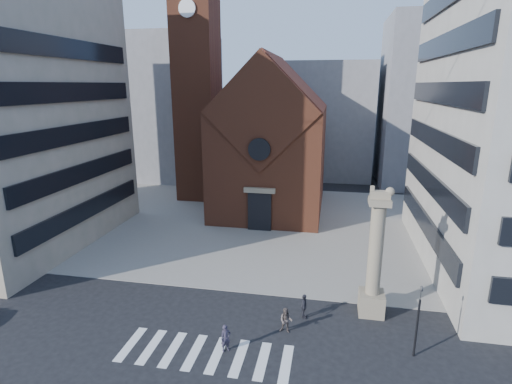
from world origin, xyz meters
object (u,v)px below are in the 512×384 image
Objects in this scene: scooter_0 at (209,219)px; pedestrian_2 at (304,306)px; lion_column at (375,265)px; pedestrian_1 at (286,320)px; traffic_light at (418,320)px; pedestrian_0 at (226,338)px.

pedestrian_2 is at bearing -69.86° from scooter_0.
lion_column reaches higher than pedestrian_1.
lion_column reaches higher than traffic_light.
pedestrian_0 is 21.76m from scooter_0.
lion_column is at bearing -58.35° from scooter_0.
traffic_light is 6.97m from pedestrian_2.
traffic_light is at bearing -63.54° from lion_column.
lion_column is 4.62m from traffic_light.
pedestrian_2 is (-4.31, -1.40, -2.62)m from lion_column.
traffic_light reaches higher than scooter_0.
traffic_light reaches higher than pedestrian_0.
pedestrian_2 is at bearing -162.07° from lion_column.
pedestrian_2 is (0.95, 1.74, 0.03)m from pedestrian_1.
traffic_light is 2.36× the size of scooter_0.
pedestrian_0 is 1.00× the size of pedestrian_1.
lion_column is at bearing 36.25° from pedestrian_1.
scooter_0 is at bearing 125.53° from pedestrian_1.
scooter_0 is (-10.49, 18.09, -0.28)m from pedestrian_1.
pedestrian_0 is at bearing -171.65° from traffic_light.
pedestrian_2 is 19.96m from scooter_0.
lion_column reaches higher than pedestrian_0.
pedestrian_2 is 0.91× the size of scooter_0.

